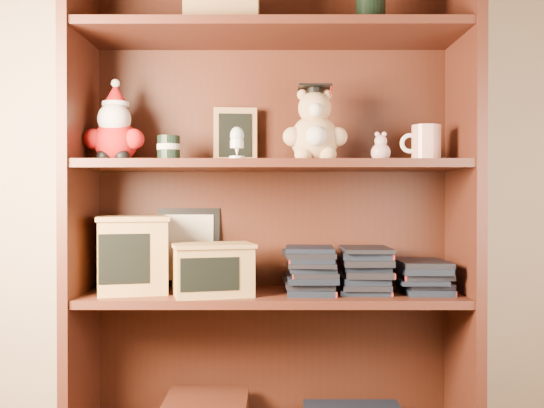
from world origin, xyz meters
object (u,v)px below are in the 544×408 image
at_px(bookcase, 271,217).
at_px(grad_teddy_bear, 315,132).
at_px(treats_box, 132,254).
at_px(teacher_mug, 425,143).

relative_size(bookcase, grad_teddy_bear, 6.74).
bearing_deg(treats_box, bookcase, 6.92).
bearing_deg(grad_teddy_bear, treats_box, 179.37).
distance_m(grad_teddy_bear, teacher_mug, 0.34).
height_order(grad_teddy_bear, teacher_mug, grad_teddy_bear).
relative_size(bookcase, teacher_mug, 12.83).
xyz_separation_m(teacher_mug, treats_box, (-0.90, -0.00, -0.34)).
height_order(teacher_mug, treats_box, teacher_mug).
height_order(bookcase, treats_box, bookcase).
bearing_deg(treats_box, teacher_mug, 0.06).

